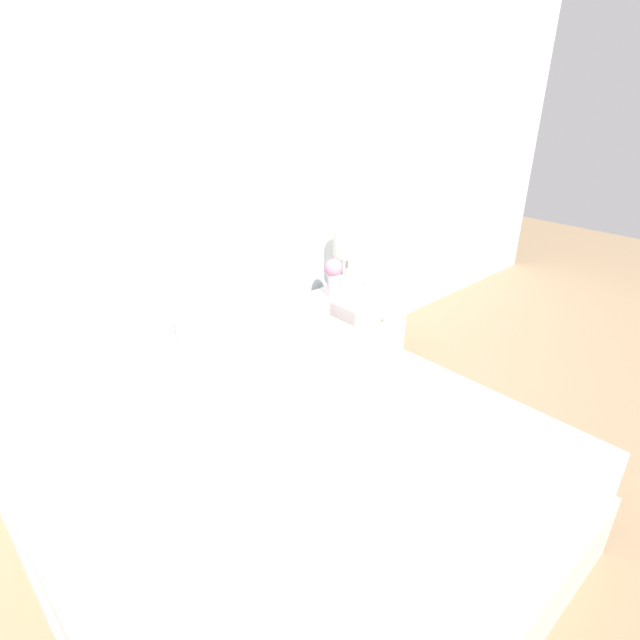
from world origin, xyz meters
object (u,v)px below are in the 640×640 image
(bed, at_px, (271,470))
(table_lamp, at_px, (347,249))
(nightstand, at_px, (357,329))
(flower_vase, at_px, (334,274))
(alarm_clock, at_px, (372,282))

(bed, xyz_separation_m, table_lamp, (1.24, 0.79, 0.53))
(bed, distance_m, table_lamp, 1.56)
(nightstand, distance_m, flower_vase, 0.46)
(flower_vase, bearing_deg, nightstand, -14.67)
(nightstand, xyz_separation_m, alarm_clock, (0.13, 0.00, 0.30))
(alarm_clock, bearing_deg, nightstand, -178.65)
(bed, bearing_deg, table_lamp, 32.26)
(table_lamp, xyz_separation_m, alarm_clock, (0.15, -0.09, -0.24))
(bed, height_order, alarm_clock, bed)
(table_lamp, distance_m, alarm_clock, 0.30)
(nightstand, distance_m, alarm_clock, 0.33)
(nightstand, xyz_separation_m, flower_vase, (-0.18, 0.05, 0.42))
(bed, distance_m, flower_vase, 1.37)
(table_lamp, height_order, alarm_clock, table_lamp)
(bed, relative_size, nightstand, 3.69)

